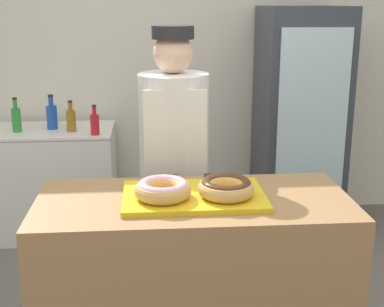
{
  "coord_description": "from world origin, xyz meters",
  "views": [
    {
      "loc": [
        -0.18,
        -2.22,
        1.74
      ],
      "look_at": [
        0.0,
        0.1,
        1.08
      ],
      "focal_mm": 50.0,
      "sensor_mm": 36.0,
      "label": 1
    }
  ],
  "objects_px": {
    "donut_light_glaze": "(163,189)",
    "bottle_red": "(95,123)",
    "baker_person": "(174,167)",
    "bottle_amber": "(71,120)",
    "brownie_back_right": "(213,179)",
    "donut_chocolate_glaze": "(226,187)",
    "bottle_blue": "(52,116)",
    "chest_freezer": "(52,181)",
    "beverage_fridge": "(299,121)",
    "serving_tray": "(194,196)",
    "bottle_green": "(16,119)",
    "brownie_back_left": "(169,180)"
  },
  "relations": [
    {
      "from": "bottle_green",
      "to": "brownie_back_right",
      "type": "bearing_deg",
      "value": -50.67
    },
    {
      "from": "donut_chocolate_glaze",
      "to": "bottle_red",
      "type": "height_order",
      "value": "bottle_red"
    },
    {
      "from": "brownie_back_left",
      "to": "baker_person",
      "type": "relative_size",
      "value": 0.05
    },
    {
      "from": "bottle_red",
      "to": "bottle_amber",
      "type": "height_order",
      "value": "bottle_amber"
    },
    {
      "from": "beverage_fridge",
      "to": "bottle_green",
      "type": "height_order",
      "value": "beverage_fridge"
    },
    {
      "from": "serving_tray",
      "to": "bottle_blue",
      "type": "distance_m",
      "value": 1.98
    },
    {
      "from": "serving_tray",
      "to": "baker_person",
      "type": "bearing_deg",
      "value": 95.21
    },
    {
      "from": "brownie_back_right",
      "to": "donut_chocolate_glaze",
      "type": "bearing_deg",
      "value": -79.45
    },
    {
      "from": "brownie_back_left",
      "to": "brownie_back_right",
      "type": "height_order",
      "value": "same"
    },
    {
      "from": "bottle_green",
      "to": "donut_light_glaze",
      "type": "bearing_deg",
      "value": -59.4
    },
    {
      "from": "bottle_red",
      "to": "bottle_green",
      "type": "relative_size",
      "value": 0.86
    },
    {
      "from": "brownie_back_left",
      "to": "donut_light_glaze",
      "type": "bearing_deg",
      "value": -100.55
    },
    {
      "from": "beverage_fridge",
      "to": "bottle_blue",
      "type": "bearing_deg",
      "value": 179.42
    },
    {
      "from": "baker_person",
      "to": "bottle_blue",
      "type": "bearing_deg",
      "value": 127.34
    },
    {
      "from": "brownie_back_left",
      "to": "bottle_red",
      "type": "height_order",
      "value": "bottle_red"
    },
    {
      "from": "bottle_red",
      "to": "donut_light_glaze",
      "type": "bearing_deg",
      "value": -74.4
    },
    {
      "from": "beverage_fridge",
      "to": "bottle_red",
      "type": "distance_m",
      "value": 1.55
    },
    {
      "from": "brownie_back_right",
      "to": "beverage_fridge",
      "type": "xyz_separation_m",
      "value": [
        0.86,
        1.59,
        -0.08
      ]
    },
    {
      "from": "donut_light_glaze",
      "to": "brownie_back_left",
      "type": "height_order",
      "value": "donut_light_glaze"
    },
    {
      "from": "donut_light_glaze",
      "to": "donut_chocolate_glaze",
      "type": "height_order",
      "value": "same"
    },
    {
      "from": "bottle_red",
      "to": "bottle_amber",
      "type": "bearing_deg",
      "value": 146.64
    },
    {
      "from": "beverage_fridge",
      "to": "bottle_amber",
      "type": "xyz_separation_m",
      "value": [
        -1.72,
        -0.07,
        0.06
      ]
    },
    {
      "from": "bottle_red",
      "to": "beverage_fridge",
      "type": "bearing_deg",
      "value": 7.14
    },
    {
      "from": "serving_tray",
      "to": "beverage_fridge",
      "type": "xyz_separation_m",
      "value": [
        0.96,
        1.74,
        -0.06
      ]
    },
    {
      "from": "brownie_back_right",
      "to": "baker_person",
      "type": "relative_size",
      "value": 0.05
    },
    {
      "from": "serving_tray",
      "to": "donut_light_glaze",
      "type": "distance_m",
      "value": 0.15
    },
    {
      "from": "beverage_fridge",
      "to": "bottle_amber",
      "type": "relative_size",
      "value": 7.49
    },
    {
      "from": "chest_freezer",
      "to": "donut_chocolate_glaze",
      "type": "bearing_deg",
      "value": -58.6
    },
    {
      "from": "donut_light_glaze",
      "to": "donut_chocolate_glaze",
      "type": "bearing_deg",
      "value": 0.0
    },
    {
      "from": "brownie_back_right",
      "to": "baker_person",
      "type": "height_order",
      "value": "baker_person"
    },
    {
      "from": "donut_light_glaze",
      "to": "bottle_red",
      "type": "bearing_deg",
      "value": 105.6
    },
    {
      "from": "beverage_fridge",
      "to": "bottle_green",
      "type": "bearing_deg",
      "value": -178.58
    },
    {
      "from": "donut_chocolate_glaze",
      "to": "bottle_amber",
      "type": "relative_size",
      "value": 1.08
    },
    {
      "from": "donut_chocolate_glaze",
      "to": "baker_person",
      "type": "bearing_deg",
      "value": 106.16
    },
    {
      "from": "brownie_back_right",
      "to": "bottle_red",
      "type": "relative_size",
      "value": 0.36
    },
    {
      "from": "donut_light_glaze",
      "to": "bottle_blue",
      "type": "distance_m",
      "value": 1.96
    },
    {
      "from": "brownie_back_left",
      "to": "bottle_blue",
      "type": "bearing_deg",
      "value": 116.81
    },
    {
      "from": "bottle_amber",
      "to": "bottle_blue",
      "type": "height_order",
      "value": "bottle_blue"
    },
    {
      "from": "serving_tray",
      "to": "bottle_blue",
      "type": "xyz_separation_m",
      "value": [
        -0.92,
        1.76,
        0.01
      ]
    },
    {
      "from": "bottle_red",
      "to": "bottle_amber",
      "type": "distance_m",
      "value": 0.22
    },
    {
      "from": "brownie_back_right",
      "to": "chest_freezer",
      "type": "relative_size",
      "value": 0.08
    },
    {
      "from": "brownie_back_right",
      "to": "bottle_red",
      "type": "height_order",
      "value": "bottle_red"
    },
    {
      "from": "donut_chocolate_glaze",
      "to": "bottle_amber",
      "type": "bearing_deg",
      "value": 117.81
    },
    {
      "from": "bottle_blue",
      "to": "chest_freezer",
      "type": "bearing_deg",
      "value": -161.3
    },
    {
      "from": "bottle_blue",
      "to": "bottle_red",
      "type": "bearing_deg",
      "value": -32.26
    },
    {
      "from": "donut_chocolate_glaze",
      "to": "bottle_red",
      "type": "relative_size",
      "value": 1.14
    },
    {
      "from": "bottle_amber",
      "to": "bottle_green",
      "type": "distance_m",
      "value": 0.4
    },
    {
      "from": "donut_chocolate_glaze",
      "to": "baker_person",
      "type": "height_order",
      "value": "baker_person"
    },
    {
      "from": "brownie_back_left",
      "to": "bottle_green",
      "type": "xyz_separation_m",
      "value": [
        -1.06,
        1.54,
        -0.02
      ]
    },
    {
      "from": "baker_person",
      "to": "bottle_amber",
      "type": "bearing_deg",
      "value": 124.3
    }
  ]
}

